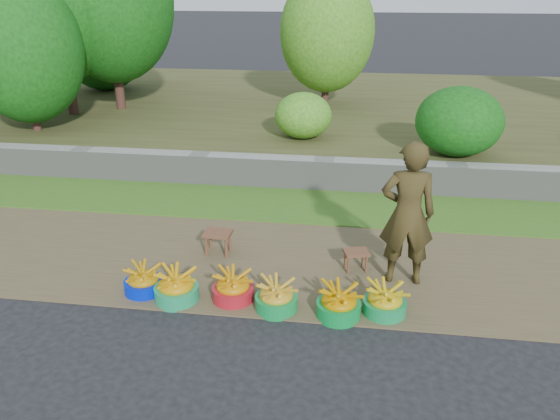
# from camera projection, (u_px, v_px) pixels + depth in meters

# --- Properties ---
(ground_plane) EXTENTS (120.00, 120.00, 0.00)m
(ground_plane) POSITION_uv_depth(u_px,v_px,m) (298.00, 322.00, 5.88)
(ground_plane) COLOR black
(ground_plane) RESTS_ON ground
(dirt_shoulder) EXTENTS (80.00, 2.50, 0.02)m
(dirt_shoulder) POSITION_uv_depth(u_px,v_px,m) (309.00, 266.00, 7.02)
(dirt_shoulder) COLOR brown
(dirt_shoulder) RESTS_ON ground
(grass_verge) EXTENTS (80.00, 1.50, 0.04)m
(grass_verge) POSITION_uv_depth(u_px,v_px,m) (320.00, 206.00, 8.84)
(grass_verge) COLOR #3C6B1E
(grass_verge) RESTS_ON ground
(retaining_wall) EXTENTS (80.00, 0.35, 0.55)m
(retaining_wall) POSITION_uv_depth(u_px,v_px,m) (324.00, 174.00, 9.51)
(retaining_wall) COLOR gray
(retaining_wall) RESTS_ON ground
(earth_bank) EXTENTS (80.00, 10.00, 0.50)m
(earth_bank) POSITION_uv_depth(u_px,v_px,m) (336.00, 113.00, 13.99)
(earth_bank) COLOR #454721
(earth_bank) RESTS_ON ground
(vegetation) EXTENTS (31.79, 7.94, 4.57)m
(vegetation) POSITION_uv_depth(u_px,v_px,m) (145.00, 17.00, 12.15)
(vegetation) COLOR #40251E
(vegetation) RESTS_ON earth_bank
(basin_a) EXTENTS (0.46, 0.46, 0.34)m
(basin_a) POSITION_uv_depth(u_px,v_px,m) (144.00, 281.00, 6.39)
(basin_a) COLOR #001CD5
(basin_a) RESTS_ON ground
(basin_b) EXTENTS (0.51, 0.51, 0.38)m
(basin_b) POSITION_uv_depth(u_px,v_px,m) (176.00, 287.00, 6.22)
(basin_b) COLOR #198E55
(basin_b) RESTS_ON ground
(basin_c) EXTENTS (0.48, 0.48, 0.36)m
(basin_c) POSITION_uv_depth(u_px,v_px,m) (233.00, 288.00, 6.23)
(basin_c) COLOR #A91622
(basin_c) RESTS_ON ground
(basin_d) EXTENTS (0.48, 0.48, 0.36)m
(basin_d) POSITION_uv_depth(u_px,v_px,m) (276.00, 297.00, 6.05)
(basin_d) COLOR #0D873B
(basin_d) RESTS_ON ground
(basin_e) EXTENTS (0.49, 0.49, 0.37)m
(basin_e) POSITION_uv_depth(u_px,v_px,m) (339.00, 304.00, 5.93)
(basin_e) COLOR #098434
(basin_e) RESTS_ON ground
(basin_f) EXTENTS (0.48, 0.48, 0.36)m
(basin_f) POSITION_uv_depth(u_px,v_px,m) (385.00, 302.00, 5.97)
(basin_f) COLOR #138544
(basin_f) RESTS_ON ground
(stool_left) EXTENTS (0.37, 0.29, 0.32)m
(stool_left) POSITION_uv_depth(u_px,v_px,m) (218.00, 236.00, 7.23)
(stool_left) COLOR brown
(stool_left) RESTS_ON dirt_shoulder
(stool_right) EXTENTS (0.35, 0.31, 0.27)m
(stool_right) POSITION_uv_depth(u_px,v_px,m) (356.00, 255.00, 6.83)
(stool_right) COLOR brown
(stool_right) RESTS_ON dirt_shoulder
(vendor_woman) EXTENTS (0.66, 0.45, 1.76)m
(vendor_woman) POSITION_uv_depth(u_px,v_px,m) (407.00, 214.00, 6.33)
(vendor_woman) COLOR black
(vendor_woman) RESTS_ON dirt_shoulder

